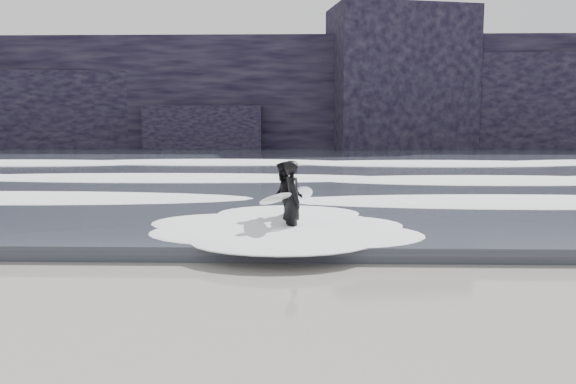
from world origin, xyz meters
name	(u,v)px	position (x,y,z in m)	size (l,w,h in m)	color
ground	(267,322)	(0.00, 0.00, 0.00)	(120.00, 120.00, 0.00)	#835B56
sea	(295,161)	(0.00, 29.00, 0.15)	(90.00, 52.00, 0.30)	#30343D
headland	(298,97)	(0.00, 46.00, 5.00)	(70.00, 9.00, 10.00)	black
foam_near	(287,198)	(0.00, 9.00, 0.40)	(60.00, 3.20, 0.20)	white
foam_mid	(291,175)	(0.00, 16.00, 0.42)	(60.00, 4.00, 0.24)	white
foam_far	(294,160)	(0.00, 25.00, 0.45)	(60.00, 4.80, 0.30)	white
surfer_left	(290,201)	(0.18, 5.05, 0.88)	(1.21, 1.92, 1.75)	black
surfer_right	(285,196)	(0.05, 6.17, 0.83)	(1.05, 1.92, 1.65)	black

